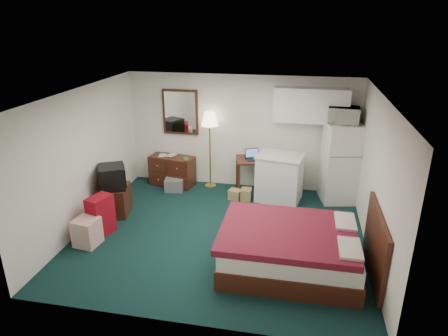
% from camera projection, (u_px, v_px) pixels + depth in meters
% --- Properties ---
extents(floor, '(5.00, 4.50, 0.01)m').
position_uv_depth(floor, '(220.00, 234.00, 7.12)').
color(floor, black).
rests_on(floor, ground).
extents(ceiling, '(5.00, 4.50, 0.01)m').
position_uv_depth(ceiling, '(220.00, 94.00, 6.22)').
color(ceiling, white).
rests_on(ceiling, walls).
extents(walls, '(5.01, 4.51, 2.50)m').
position_uv_depth(walls, '(220.00, 169.00, 6.67)').
color(walls, white).
rests_on(walls, floor).
extents(mirror, '(0.80, 0.06, 1.00)m').
position_uv_depth(mirror, '(180.00, 112.00, 8.80)').
color(mirror, white).
rests_on(mirror, walls).
extents(upper_cabinets, '(1.50, 0.35, 0.70)m').
position_uv_depth(upper_cabinets, '(311.00, 105.00, 8.06)').
color(upper_cabinets, white).
rests_on(upper_cabinets, walls).
extents(headboard, '(0.06, 1.56, 1.00)m').
position_uv_depth(headboard, '(376.00, 245.00, 5.78)').
color(headboard, '#39180B').
rests_on(headboard, walls).
extents(dresser, '(1.06, 0.62, 0.68)m').
position_uv_depth(dresser, '(172.00, 171.00, 9.09)').
color(dresser, '#39180B').
rests_on(dresser, floor).
extents(floor_lamp, '(0.43, 0.43, 1.72)m').
position_uv_depth(floor_lamp, '(210.00, 150.00, 8.81)').
color(floor_lamp, '#D8B152').
rests_on(floor_lamp, floor).
extents(desk, '(0.73, 0.73, 0.77)m').
position_uv_depth(desk, '(250.00, 175.00, 8.70)').
color(desk, '#39180B').
rests_on(desk, floor).
extents(exercise_ball, '(0.69, 0.69, 0.58)m').
position_uv_depth(exercise_ball, '(269.00, 180.00, 8.68)').
color(exercise_ball, '#3E4B84').
rests_on(exercise_ball, floor).
extents(kitchen_counter, '(0.99, 0.82, 0.96)m').
position_uv_depth(kitchen_counter, '(279.00, 178.00, 8.29)').
color(kitchen_counter, white).
rests_on(kitchen_counter, floor).
extents(fridge, '(0.81, 0.81, 1.66)m').
position_uv_depth(fridge, '(340.00, 163.00, 8.16)').
color(fridge, white).
rests_on(fridge, floor).
extents(bed, '(2.03, 1.58, 0.65)m').
position_uv_depth(bed, '(290.00, 249.00, 6.08)').
color(bed, '#5F0917').
rests_on(bed, floor).
extents(tv_stand, '(0.68, 0.72, 0.57)m').
position_uv_depth(tv_stand, '(114.00, 200.00, 7.77)').
color(tv_stand, '#39180B').
rests_on(tv_stand, floor).
extents(suitcase, '(0.40, 0.51, 0.72)m').
position_uv_depth(suitcase, '(101.00, 215.00, 7.02)').
color(suitcase, maroon).
rests_on(suitcase, floor).
extents(retail_box, '(0.42, 0.42, 0.47)m').
position_uv_depth(retail_box, '(87.00, 232.00, 6.73)').
color(retail_box, white).
rests_on(retail_box, floor).
extents(file_bin, '(0.43, 0.35, 0.28)m').
position_uv_depth(file_bin, '(174.00, 185.00, 8.83)').
color(file_bin, slate).
rests_on(file_bin, floor).
extents(cardboard_box_a, '(0.30, 0.27, 0.21)m').
position_uv_depth(cardboard_box_a, '(235.00, 194.00, 8.43)').
color(cardboard_box_a, '#8F7B5A').
rests_on(cardboard_box_a, floor).
extents(cardboard_box_b, '(0.21, 0.25, 0.25)m').
position_uv_depth(cardboard_box_b, '(246.00, 194.00, 8.39)').
color(cardboard_box_b, '#8F7B5A').
rests_on(cardboard_box_b, floor).
extents(laptop, '(0.38, 0.35, 0.21)m').
position_uv_depth(laptop, '(253.00, 155.00, 8.48)').
color(laptop, black).
rests_on(laptop, desk).
extents(crt_tv, '(0.66, 0.68, 0.44)m').
position_uv_depth(crt_tv, '(112.00, 177.00, 7.55)').
color(crt_tv, black).
rests_on(crt_tv, tv_stand).
extents(microwave, '(0.61, 0.36, 0.40)m').
position_uv_depth(microwave, '(344.00, 113.00, 7.80)').
color(microwave, white).
rests_on(microwave, fridge).
extents(book_a, '(0.16, 0.04, 0.22)m').
position_uv_depth(book_a, '(159.00, 151.00, 8.98)').
color(book_a, '#8F7B5A').
rests_on(book_a, dresser).
extents(book_b, '(0.17, 0.08, 0.24)m').
position_uv_depth(book_b, '(168.00, 150.00, 9.02)').
color(book_b, '#8F7B5A').
rests_on(book_b, dresser).
extents(mug, '(0.12, 0.10, 0.11)m').
position_uv_depth(mug, '(186.00, 159.00, 8.67)').
color(mug, '#4C9E3D').
rests_on(mug, dresser).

